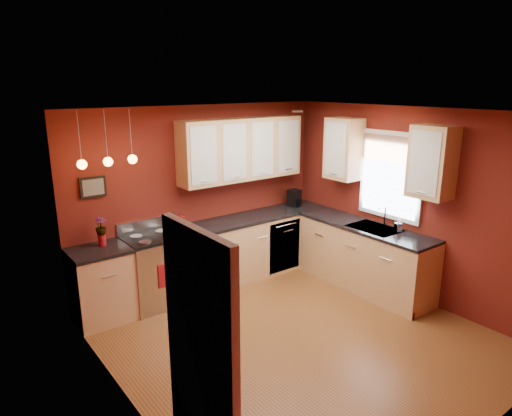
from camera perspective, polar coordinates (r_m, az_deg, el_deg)
floor at (r=5.60m, az=5.10°, el=-15.77°), size 4.20×4.20×0.00m
ceiling at (r=4.80m, az=5.85°, el=11.80°), size 4.00×4.20×0.02m
wall_back at (r=6.69m, az=-6.81°, el=1.51°), size 4.00×0.02×2.60m
wall_front at (r=3.90m, az=27.14°, el=-10.57°), size 4.00×0.02×2.60m
wall_left at (r=4.06m, az=-16.08°, el=-8.40°), size 0.02×4.20×2.60m
wall_right at (r=6.53m, az=18.49°, el=0.47°), size 0.02×4.20×2.60m
base_cabinets_back_left at (r=6.07m, az=-18.74°, el=-9.23°), size 0.70×0.60×0.90m
base_cabinets_back_right at (r=7.08m, az=-0.24°, el=-4.77°), size 2.54×0.60×0.90m
base_cabinets_right at (r=6.81m, az=13.32°, el=-6.06°), size 0.60×2.10×0.90m
counter_back_left at (r=5.89m, az=-19.13°, el=-5.07°), size 0.70×0.62×0.04m
counter_back_right at (r=6.93m, az=-0.24°, el=-1.12°), size 2.54×0.62×0.04m
counter_right at (r=6.65m, az=13.57°, el=-2.29°), size 0.62×2.10×0.04m
gas_range at (r=6.29m, az=-12.44°, el=-7.54°), size 0.76×0.64×1.11m
dishwasher_front at (r=7.09m, az=3.58°, el=-4.78°), size 0.60×0.02×0.80m
sink at (r=6.57m, az=14.58°, el=-2.64°), size 0.50×0.70×0.33m
window at (r=6.59m, az=16.52°, el=4.24°), size 0.06×1.02×1.22m
door_left_wall at (r=3.25m, az=-6.81°, el=-19.94°), size 0.12×0.82×2.05m
upper_cabinets_back at (r=6.74m, az=-1.79°, el=7.35°), size 2.00×0.35×0.90m
upper_cabinets_right at (r=6.45m, az=15.72°, el=6.42°), size 0.35×1.95×0.90m
wall_picture at (r=5.98m, az=-19.70°, el=2.48°), size 0.32×0.03×0.26m
pendant_lights at (r=5.63m, az=-18.01°, el=5.60°), size 0.71×0.11×0.66m
red_canister at (r=6.39m, az=-9.36°, el=-1.79°), size 0.11×0.11×0.17m
red_vase at (r=5.97m, az=-18.71°, el=-3.77°), size 0.09×0.09×0.15m
flowers at (r=5.92m, az=-18.85°, el=-2.18°), size 0.17×0.17×0.24m
coffee_maker at (r=7.46m, az=4.84°, el=1.18°), size 0.21×0.21×0.27m
soap_pump at (r=6.46m, az=17.34°, el=-2.07°), size 0.10×0.11×0.18m
dish_towel at (r=6.00m, az=-11.11°, el=-8.23°), size 0.23×0.02×0.31m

